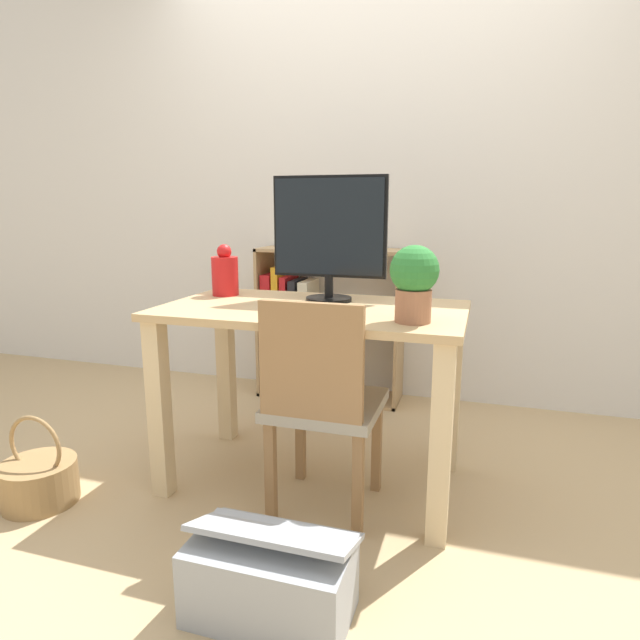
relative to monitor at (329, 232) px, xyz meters
name	(u,v)px	position (x,y,z in m)	size (l,w,h in m)	color
ground_plane	(313,479)	(-0.03, -0.14, -1.03)	(10.00, 10.00, 0.00)	tan
wall_back	(375,177)	(-0.03, 1.03, 0.27)	(8.00, 0.05, 2.60)	silver
desk	(313,344)	(-0.03, -0.14, -0.44)	(1.19, 0.67, 0.75)	tan
monitor	(329,232)	(0.00, 0.00, 0.00)	(0.48, 0.19, 0.51)	black
keyboard	(315,307)	(0.00, -0.19, -0.28)	(0.32, 0.13, 0.02)	silver
vase	(225,274)	(-0.48, 0.01, -0.19)	(0.12, 0.12, 0.23)	red
potted_plant	(414,280)	(0.39, -0.31, -0.14)	(0.17, 0.17, 0.26)	#9E6647
chair	(322,400)	(0.08, -0.37, -0.58)	(0.40, 0.40, 0.83)	#9E937F
bookshelf	(306,333)	(-0.39, 0.85, -0.64)	(0.85, 0.28, 0.89)	tan
basket	(39,480)	(-0.99, -0.63, -0.94)	(0.28, 0.28, 0.36)	#997547
storage_box	(270,577)	(0.10, -0.90, -0.91)	(0.46, 0.30, 0.28)	#999EA3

